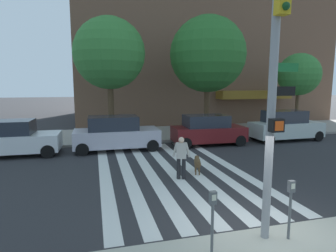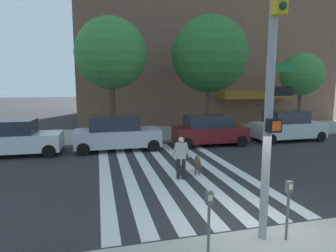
% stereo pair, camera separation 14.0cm
% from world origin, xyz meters
% --- Properties ---
extents(ground_plane, '(160.00, 160.00, 0.00)m').
position_xyz_m(ground_plane, '(0.00, 5.60, 0.00)').
color(ground_plane, '#2B2B2D').
extents(sidewalk_far, '(80.00, 6.00, 0.15)m').
position_xyz_m(sidewalk_far, '(0.00, 14.21, 0.07)').
color(sidewalk_far, gray).
rests_on(sidewalk_far, ground_plane).
extents(crosswalk_stripes, '(5.85, 10.61, 0.01)m').
position_xyz_m(crosswalk_stripes, '(-0.99, 5.60, 0.00)').
color(crosswalk_stripes, silver).
rests_on(crosswalk_stripes, ground_plane).
extents(traffic_light_pole, '(0.74, 0.46, 5.80)m').
position_xyz_m(traffic_light_pole, '(-0.35, -0.46, 3.52)').
color(traffic_light_pole, gray).
rests_on(traffic_light_pole, sidewalk_near).
extents(parking_meter_curbside, '(0.14, 0.11, 1.36)m').
position_xyz_m(parking_meter_curbside, '(0.11, -0.61, 1.03)').
color(parking_meter_curbside, '#515456').
rests_on(parking_meter_curbside, sidewalk_near).
extents(parking_meter_second_along, '(0.14, 0.11, 1.36)m').
position_xyz_m(parking_meter_second_along, '(-1.81, -0.75, 1.03)').
color(parking_meter_second_along, '#515456').
rests_on(parking_meter_second_along, sidewalk_near).
extents(parked_car_near_curb, '(4.35, 2.08, 1.82)m').
position_xyz_m(parked_car_near_curb, '(-7.99, 9.96, 0.87)').
color(parked_car_near_curb, silver).
rests_on(parked_car_near_curb, ground_plane).
extents(parked_car_behind_first, '(4.62, 2.05, 1.89)m').
position_xyz_m(parked_car_behind_first, '(-2.89, 9.96, 0.92)').
color(parked_car_behind_first, '#B3AFBD').
rests_on(parked_car_behind_first, ground_plane).
extents(parked_car_third_in_line, '(4.35, 2.06, 1.81)m').
position_xyz_m(parked_car_third_in_line, '(2.56, 9.96, 0.89)').
color(parked_car_third_in_line, '#5D1518').
rests_on(parked_car_third_in_line, ground_plane).
extents(parked_car_fourth_in_line, '(4.66, 1.98, 1.96)m').
position_xyz_m(parked_car_fourth_in_line, '(7.99, 9.96, 0.94)').
color(parked_car_fourth_in_line, '#B4C1BC').
rests_on(parked_car_fourth_in_line, ground_plane).
extents(street_tree_nearest, '(4.31, 4.31, 7.48)m').
position_xyz_m(street_tree_nearest, '(-3.00, 12.10, 5.46)').
color(street_tree_nearest, '#4C3823').
rests_on(street_tree_nearest, sidewalk_far).
extents(street_tree_middle, '(5.08, 5.08, 8.02)m').
position_xyz_m(street_tree_middle, '(3.50, 12.45, 5.61)').
color(street_tree_middle, '#4C3823').
rests_on(street_tree_middle, sidewalk_far).
extents(street_tree_further, '(3.20, 3.20, 5.84)m').
position_xyz_m(street_tree_further, '(11.24, 13.00, 4.37)').
color(street_tree_further, '#4C3823').
rests_on(street_tree_further, sidewalk_far).
extents(pedestrian_dog_walker, '(0.70, 0.34, 1.64)m').
position_xyz_m(pedestrian_dog_walker, '(-0.87, 4.34, 0.93)').
color(pedestrian_dog_walker, black).
rests_on(pedestrian_dog_walker, ground_plane).
extents(dog_on_leash, '(0.46, 1.01, 0.65)m').
position_xyz_m(dog_on_leash, '(-0.00, 4.89, 0.44)').
color(dog_on_leash, brown).
rests_on(dog_on_leash, ground_plane).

